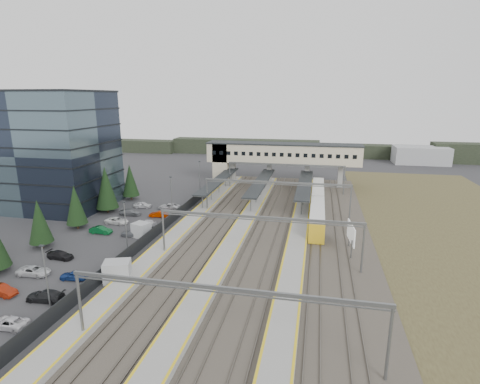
% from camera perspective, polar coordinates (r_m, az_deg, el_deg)
% --- Properties ---
extents(ground, '(220.00, 220.00, 0.00)m').
position_cam_1_polar(ground, '(63.77, -6.91, -6.93)').
color(ground, '#2B2B2D').
rests_on(ground, ground).
extents(office_building, '(24.30, 18.30, 24.30)m').
position_cam_1_polar(office_building, '(88.62, -27.25, 5.74)').
color(office_building, '#40545E').
rests_on(office_building, ground).
extents(conifer_row, '(4.42, 49.82, 9.50)m').
position_cam_1_polar(conifer_row, '(69.24, -25.64, -2.33)').
color(conifer_row, black).
rests_on(conifer_row, ground).
extents(car_park, '(10.55, 44.43, 1.29)m').
position_cam_1_polar(car_park, '(64.30, -20.41, -6.99)').
color(car_park, silver).
rests_on(car_park, ground).
extents(lampposts, '(0.50, 53.25, 8.07)m').
position_cam_1_polar(lampposts, '(66.37, -13.24, -2.40)').
color(lampposts, slate).
rests_on(lampposts, ground).
extents(fence, '(0.08, 90.00, 2.00)m').
position_cam_1_polar(fence, '(70.03, -10.68, -4.24)').
color(fence, '#26282B').
rests_on(fence, ground).
extents(relay_cabin_near, '(3.85, 3.31, 2.71)m').
position_cam_1_polar(relay_cabin_near, '(51.25, -18.19, -11.42)').
color(relay_cabin_near, '#96989B').
rests_on(relay_cabin_near, ground).
extents(relay_cabin_far, '(3.18, 2.88, 2.43)m').
position_cam_1_polar(relay_cabin_far, '(65.49, -14.82, -5.60)').
color(relay_cabin_far, '#96989B').
rests_on(relay_cabin_far, ground).
extents(rail_corridor, '(34.00, 90.00, 0.92)m').
position_cam_1_polar(rail_corridor, '(66.04, 2.23, -5.80)').
color(rail_corridor, '#39362C').
rests_on(rail_corridor, ground).
extents(canopies, '(23.10, 30.00, 3.28)m').
position_cam_1_polar(canopies, '(86.24, 3.19, 1.52)').
color(canopies, black).
rests_on(canopies, ground).
extents(footbridge, '(40.40, 6.40, 11.20)m').
position_cam_1_polar(footbridge, '(100.01, 4.94, 5.60)').
color(footbridge, '#B7AA8D').
rests_on(footbridge, ground).
extents(gantries, '(28.40, 62.28, 7.17)m').
position_cam_1_polar(gantries, '(62.02, 4.39, -1.63)').
color(gantries, slate).
rests_on(gantries, ground).
extents(train, '(2.59, 35.99, 3.26)m').
position_cam_1_polar(train, '(77.51, 11.73, -1.81)').
color(train, silver).
rests_on(train, ground).
extents(billboard, '(0.74, 5.52, 4.62)m').
position_cam_1_polar(billboard, '(58.67, 16.56, -6.16)').
color(billboard, slate).
rests_on(billboard, ground).
extents(scrub_east, '(34.00, 120.00, 0.06)m').
position_cam_1_polar(scrub_east, '(70.09, 32.58, -7.16)').
color(scrub_east, '#423B22').
rests_on(scrub_east, ground).
extents(treeline_far, '(170.00, 19.00, 7.00)m').
position_cam_1_polar(treeline_far, '(149.84, 13.46, 6.24)').
color(treeline_far, black).
rests_on(treeline_far, ground).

